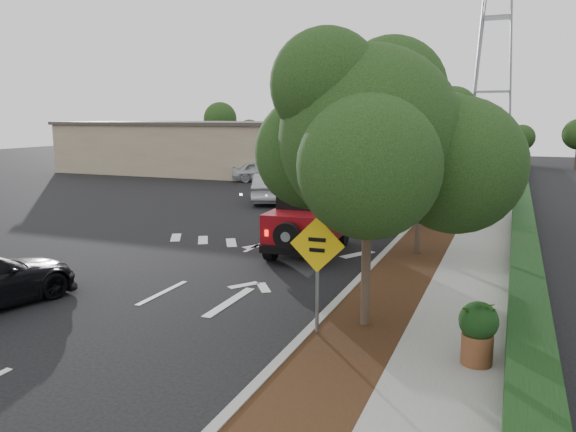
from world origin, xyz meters
The scene contains 18 objects.
ground centered at (0.00, 0.00, 0.00)m, with size 120.00×120.00×0.00m, color black.
curb centered at (4.60, 12.00, 0.07)m, with size 0.20×70.00×0.15m, color #9E9B93.
planting_strip centered at (5.60, 12.00, 0.06)m, with size 1.80×70.00×0.12m, color black.
sidewalk centered at (7.50, 12.00, 0.06)m, with size 2.00×70.00×0.12m, color gray.
hedge centered at (8.90, 12.00, 0.40)m, with size 0.80×70.00×0.80m, color black.
commercial_building centered at (-16.00, 30.00, 2.00)m, with size 22.00×12.00×4.00m, color gray.
transmission_tower centered at (6.00, 48.00, 0.00)m, with size 7.00×4.00×28.00m, color slate, non-canonical shape.
street_tree_near centered at (5.60, -0.50, 0.00)m, with size 3.80×3.80×5.92m, color black, non-canonical shape.
street_tree_mid centered at (5.60, 6.50, 0.00)m, with size 3.20×3.20×5.32m, color black, non-canonical shape.
street_tree_far centered at (5.60, 13.00, 0.00)m, with size 3.40×3.40×5.62m, color black, non-canonical shape.
light_pole_a centered at (-6.50, 26.00, 0.00)m, with size 2.00×0.22×9.00m, color slate, non-canonical shape.
light_pole_b centered at (-7.50, 38.00, 0.00)m, with size 2.00×0.22×9.00m, color slate, non-canonical shape.
red_jeep centered at (2.06, 5.85, 1.16)m, with size 2.19×4.54×2.28m.
silver_suv_ahead centered at (3.07, 12.27, 0.82)m, with size 2.71×5.88×1.64m, color #929599.
silver_sedan_oncoming centered at (-3.80, 15.79, 0.78)m, with size 1.64×4.72×1.55m, color #919498.
parked_suv centered at (-8.30, 24.52, 0.73)m, with size 1.73×4.29×1.46m, color #B5B9BD.
speed_hump_sign centered at (4.80, -1.42, 1.72)m, with size 1.16×0.11×2.48m.
terracotta_planter centered at (8.01, -1.71, 0.84)m, with size 0.71×0.71×1.24m.
Camera 1 is at (8.41, -12.00, 4.61)m, focal length 35.00 mm.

